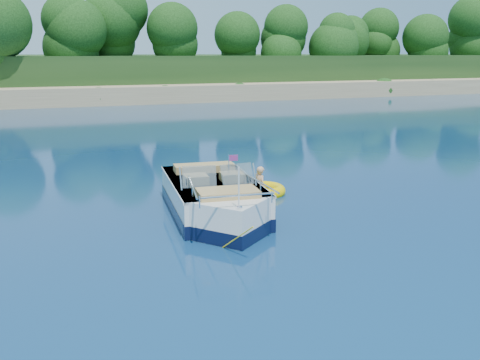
# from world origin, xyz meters

# --- Properties ---
(ground) EXTENTS (160.00, 160.00, 0.00)m
(ground) POSITION_xyz_m (0.00, 0.00, 0.00)
(ground) COLOR #0A1E47
(ground) RESTS_ON ground
(shoreline) EXTENTS (170.00, 59.00, 6.00)m
(shoreline) POSITION_xyz_m (0.00, 63.77, 0.98)
(shoreline) COLOR #967C57
(shoreline) RESTS_ON ground
(treeline) EXTENTS (150.00, 7.12, 8.19)m
(treeline) POSITION_xyz_m (0.04, 41.01, 5.55)
(treeline) COLOR #321C10
(treeline) RESTS_ON ground
(motorboat) EXTENTS (2.66, 6.32, 2.10)m
(motorboat) POSITION_xyz_m (1.02, 2.00, 0.41)
(motorboat) COLOR silver
(motorboat) RESTS_ON ground
(tow_tube) EXTENTS (1.86, 1.86, 0.37)m
(tow_tube) POSITION_xyz_m (3.15, 3.77, 0.10)
(tow_tube) COLOR #FFCE00
(tow_tube) RESTS_ON ground
(boy) EXTENTS (0.51, 0.77, 1.39)m
(boy) POSITION_xyz_m (3.01, 3.78, 0.00)
(boy) COLOR tan
(boy) RESTS_ON ground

